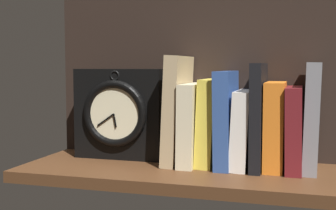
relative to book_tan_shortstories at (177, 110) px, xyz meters
The scene contains 12 objects.
ground_plane 14.81cm from the book_tan_shortstories, 61.85° to the right, with size 72.36×29.02×2.50cm, color #4C2D19.
back_panel 12.07cm from the book_tan_shortstories, 73.44° to the left, with size 72.36×1.20×40.19cm, color black.
book_tan_shortstories is the anchor object (origin of this frame).
book_cream_twain 4.84cm from the book_tan_shortstories, ahead, with size 3.59×16.49×18.54cm, color beige.
book_yellow_seinlanguage 8.07cm from the book_tan_shortstories, ahead, with size 3.71×13.27×19.55cm, color gold.
book_blue_modern 11.59cm from the book_tan_shortstories, ahead, with size 3.39×16.11×21.44cm, color #2D4C8E.
book_white_catcher 15.77cm from the book_tan_shortstories, ahead, with size 3.63×15.44×17.08cm, color silver.
book_black_skeptic 18.63cm from the book_tan_shortstories, ahead, with size 2.43×16.68×23.15cm, color black.
book_orange_pandolfini 22.39cm from the book_tan_shortstories, ahead, with size 4.16×13.97×19.08cm, color orange.
book_maroon_dawkins 26.49cm from the book_tan_shortstories, ahead, with size 3.38×15.83×18.08cm, color maroon.
book_gray_chess 29.77cm from the book_tan_shortstories, ahead, with size 2.99×13.61×23.30cm, color gray.
framed_clock 15.07cm from the book_tan_shortstories, behind, with size 21.88×6.15×21.88cm.
Camera 1 is at (25.55, -97.83, 22.55)cm, focal length 49.30 mm.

